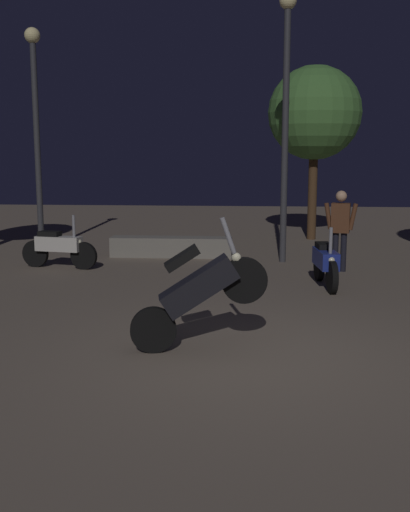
{
  "coord_description": "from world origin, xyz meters",
  "views": [
    {
      "loc": [
        0.01,
        -7.01,
        2.41
      ],
      "look_at": [
        -0.59,
        1.23,
        1.0
      ],
      "focal_mm": 43.68,
      "sensor_mm": 36.0,
      "label": 1
    }
  ],
  "objects_px": {
    "motorcycle_white_parked_left": "(59,247)",
    "person_rider_beside": "(340,224)",
    "motorcycle_blue_parked_right": "(325,262)",
    "streetlamp_near": "(36,113)",
    "motorcycle_black_foreground": "(198,291)",
    "streetlamp_far": "(286,97)"
  },
  "relations": [
    {
      "from": "streetlamp_far",
      "to": "motorcycle_black_foreground",
      "type": "bearing_deg",
      "value": -101.97
    },
    {
      "from": "motorcycle_white_parked_left",
      "to": "streetlamp_far",
      "type": "height_order",
      "value": "streetlamp_far"
    },
    {
      "from": "motorcycle_black_foreground",
      "to": "person_rider_beside",
      "type": "relative_size",
      "value": 1.02
    },
    {
      "from": "motorcycle_black_foreground",
      "to": "streetlamp_near",
      "type": "relative_size",
      "value": 0.32
    },
    {
      "from": "streetlamp_near",
      "to": "streetlamp_far",
      "type": "relative_size",
      "value": 0.92
    },
    {
      "from": "motorcycle_blue_parked_right",
      "to": "streetlamp_near",
      "type": "distance_m",
      "value": 7.76
    },
    {
      "from": "motorcycle_blue_parked_right",
      "to": "streetlamp_near",
      "type": "bearing_deg",
      "value": -124.04
    },
    {
      "from": "streetlamp_far",
      "to": "motorcycle_blue_parked_right",
      "type": "bearing_deg",
      "value": -75.58
    },
    {
      "from": "motorcycle_white_parked_left",
      "to": "motorcycle_blue_parked_right",
      "type": "height_order",
      "value": "same"
    },
    {
      "from": "person_rider_beside",
      "to": "streetlamp_far",
      "type": "relative_size",
      "value": 0.29
    },
    {
      "from": "motorcycle_black_foreground",
      "to": "motorcycle_blue_parked_right",
      "type": "xyz_separation_m",
      "value": [
        1.95,
        3.76,
        -0.31
      ]
    },
    {
      "from": "motorcycle_white_parked_left",
      "to": "person_rider_beside",
      "type": "xyz_separation_m",
      "value": [
        5.72,
        0.08,
        0.52
      ]
    },
    {
      "from": "motorcycle_black_foreground",
      "to": "streetlamp_far",
      "type": "distance_m",
      "value": 6.92
    },
    {
      "from": "motorcycle_white_parked_left",
      "to": "person_rider_beside",
      "type": "relative_size",
      "value": 1.02
    },
    {
      "from": "motorcycle_white_parked_left",
      "to": "motorcycle_blue_parked_right",
      "type": "distance_m",
      "value": 5.45
    },
    {
      "from": "motorcycle_blue_parked_right",
      "to": "person_rider_beside",
      "type": "height_order",
      "value": "person_rider_beside"
    },
    {
      "from": "motorcycle_white_parked_left",
      "to": "streetlamp_far",
      "type": "xyz_separation_m",
      "value": [
        4.64,
        1.07,
        3.06
      ]
    },
    {
      "from": "person_rider_beside",
      "to": "motorcycle_black_foreground",
      "type": "bearing_deg",
      "value": -12.1
    },
    {
      "from": "motorcycle_white_parked_left",
      "to": "streetlamp_near",
      "type": "xyz_separation_m",
      "value": [
        -1.08,
        2.07,
        2.83
      ]
    },
    {
      "from": "motorcycle_white_parked_left",
      "to": "motorcycle_blue_parked_right",
      "type": "bearing_deg",
      "value": -4.03
    },
    {
      "from": "motorcycle_white_parked_left",
      "to": "motorcycle_black_foreground",
      "type": "bearing_deg",
      "value": -46.44
    },
    {
      "from": "motorcycle_black_foreground",
      "to": "streetlamp_far",
      "type": "xyz_separation_m",
      "value": [
        1.32,
        6.21,
        2.76
      ]
    }
  ]
}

